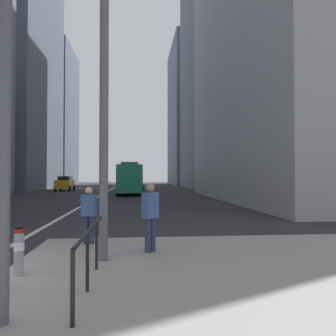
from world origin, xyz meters
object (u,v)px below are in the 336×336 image
Objects in this scene: bollard_right at (0,263)px; pedestrian_walking at (89,213)px; bollard_back at (19,249)px; street_lamp_post at (104,31)px; car_oncoming_mid at (65,183)px; car_receding_far at (136,183)px; car_receding_near at (129,182)px; pedestrian_waiting at (150,214)px; city_bus_red_receding at (130,177)px.

bollard_right is 0.52× the size of pedestrian_walking.
street_lamp_post is at bearing 34.88° from bollard_back.
bollard_back is (7.12, -39.57, -0.35)m from car_oncoming_mid.
street_lamp_post reaches higher than car_receding_far.
car_receding_near is at bearing 88.57° from bollard_back.
bollard_right is 3.70m from pedestrian_waiting.
street_lamp_post reaches higher than pedestrian_waiting.
car_receding_far is 40.72m from pedestrian_walking.
pedestrian_walking is (-1.33, -40.70, 0.02)m from car_receding_far.
car_oncoming_mid and car_receding_near have the same top height.
car_receding_far is 0.52× the size of street_lamp_post.
street_lamp_post is 5.12× the size of pedestrian_walking.
pedestrian_waiting is (0.32, -41.86, 0.10)m from car_receding_far.
pedestrian_walking is (0.91, 3.79, 0.41)m from bollard_right.
car_oncoming_mid is 5.06× the size of bollard_right.
street_lamp_post is 9.10× the size of bollard_back.
car_receding_near is 5.06× the size of bollard_back.
car_receding_near is 3.08m from car_receding_far.
car_receding_far is at bearing 23.35° from car_oncoming_mid.
car_receding_near is 2.85× the size of pedestrian_walking.
city_bus_red_receding is 31.70m from bollard_back.
street_lamp_post is (-0.75, -42.58, 4.29)m from car_receding_far.
pedestrian_waiting is (2.55, 2.63, 0.48)m from bollard_right.
bollard_back is (-1.47, -1.03, -4.64)m from street_lamp_post.
bollard_right is 0.92× the size of bollard_back.
pedestrian_waiting is at bearing -88.23° from car_receding_near.
city_bus_red_receding is 2.81× the size of car_receding_far.
car_oncoming_mid and car_receding_far have the same top height.
car_receding_near reaches higher than bollard_right.
car_receding_far is 5.15× the size of bollard_right.
street_lamp_post is at bearing -72.99° from pedestrian_walking.
bollard_back is 3.07m from pedestrian_walking.
city_bus_red_receding reaches higher than pedestrian_waiting.
bollard_right is (-1.52, -32.53, -1.23)m from city_bus_red_receding.
car_receding_near is 2.63× the size of pedestrian_waiting.
pedestrian_walking is at bearing -90.35° from car_receding_near.
bollard_right is 3.92m from pedestrian_walking.
city_bus_red_receding is 7.49× the size of pedestrian_walking.
bollard_right is at bearing -103.44° from pedestrian_walking.
bollard_right is 0.89m from bollard_back.
pedestrian_waiting reaches higher than pedestrian_walking.
bollard_back is at bearing -92.73° from city_bus_red_receding.
pedestrian_waiting is at bearing -88.02° from city_bus_red_receding.
car_receding_near is at bearing 110.17° from car_receding_far.
pedestrian_waiting is (9.66, -37.82, 0.10)m from car_oncoming_mid.
pedestrian_walking is at bearing 107.01° from street_lamp_post.
city_bus_red_receding reaches higher than car_receding_far.
car_receding_near reaches higher than pedestrian_walking.
car_oncoming_mid is 40.21m from bollard_back.
bollard_back is 0.56× the size of pedestrian_walking.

